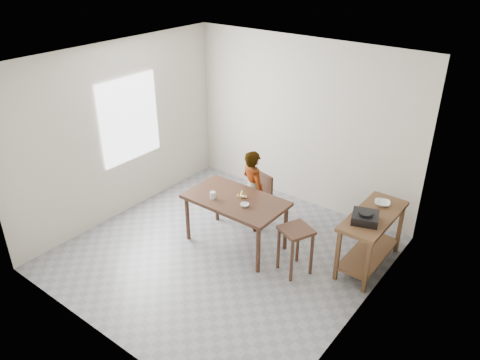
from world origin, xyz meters
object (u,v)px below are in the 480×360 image
Objects in this scene: child at (253,190)px; stool at (295,250)px; prep_counter at (370,240)px; dining_table at (236,221)px; dining_chair at (255,200)px.

stool is (1.08, -0.53, -0.30)m from child.
child reaches higher than prep_counter.
child is (-1.79, -0.19, 0.23)m from prep_counter.
dining_table is 1.77× the size of dining_chair.
prep_counter reaches higher than dining_chair.
prep_counter is at bearing 22.15° from dining_table.
dining_chair is at bearing -46.84° from child.
stool is at bearing -135.03° from prep_counter.
prep_counter is 1.82m from child.
child is (-0.07, 0.51, 0.26)m from dining_table.
dining_chair is (-0.13, 0.65, 0.02)m from dining_table.
dining_table is 1.17× the size of prep_counter.
prep_counter reaches higher than dining_table.
dining_table reaches higher than stool.
dining_chair is 1.19× the size of stool.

